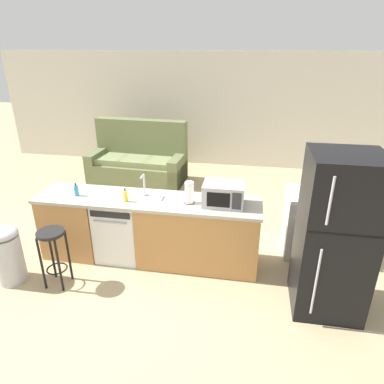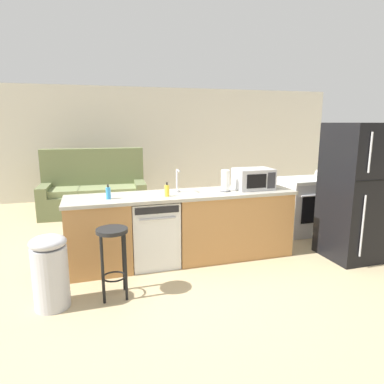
% 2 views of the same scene
% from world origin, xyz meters
% --- Properties ---
extents(ground_plane, '(24.00, 24.00, 0.00)m').
position_xyz_m(ground_plane, '(0.00, 0.00, 0.00)').
color(ground_plane, tan).
extents(wall_back, '(10.00, 0.06, 2.60)m').
position_xyz_m(wall_back, '(0.30, 4.20, 1.30)').
color(wall_back, silver).
rests_on(wall_back, ground_plane).
extents(kitchen_counter, '(2.94, 0.66, 0.90)m').
position_xyz_m(kitchen_counter, '(0.24, 0.00, 0.42)').
color(kitchen_counter, '#B77F47').
rests_on(kitchen_counter, ground_plane).
extents(dishwasher, '(0.58, 0.61, 0.84)m').
position_xyz_m(dishwasher, '(-0.25, -0.00, 0.42)').
color(dishwasher, white).
rests_on(dishwasher, ground_plane).
extents(stove_range, '(0.76, 0.68, 0.90)m').
position_xyz_m(stove_range, '(2.35, 0.55, 0.45)').
color(stove_range, '#B7B7BC').
rests_on(stove_range, ground_plane).
extents(refrigerator, '(0.72, 0.73, 1.79)m').
position_xyz_m(refrigerator, '(2.35, -0.55, 0.89)').
color(refrigerator, black).
rests_on(refrigerator, ground_plane).
extents(microwave, '(0.50, 0.37, 0.28)m').
position_xyz_m(microwave, '(1.13, -0.00, 1.04)').
color(microwave, '#B7B7BC').
rests_on(microwave, kitchen_counter).
extents(sink_faucet, '(0.07, 0.17, 0.30)m').
position_xyz_m(sink_faucet, '(0.09, 0.08, 1.03)').
color(sink_faucet, silver).
rests_on(sink_faucet, kitchen_counter).
extents(paper_towel_roll, '(0.14, 0.14, 0.28)m').
position_xyz_m(paper_towel_roll, '(0.71, -0.03, 1.04)').
color(paper_towel_roll, '#4C4C51').
rests_on(paper_towel_roll, kitchen_counter).
extents(soap_bottle, '(0.06, 0.06, 0.18)m').
position_xyz_m(soap_bottle, '(-0.09, -0.12, 0.97)').
color(soap_bottle, yellow).
rests_on(soap_bottle, kitchen_counter).
extents(dish_soap_bottle, '(0.06, 0.06, 0.18)m').
position_xyz_m(dish_soap_bottle, '(-0.79, -0.06, 0.97)').
color(dish_soap_bottle, '#338CCC').
rests_on(dish_soap_bottle, kitchen_counter).
extents(kettle, '(0.21, 0.17, 0.19)m').
position_xyz_m(kettle, '(2.52, 0.42, 0.99)').
color(kettle, silver).
rests_on(kettle, stove_range).
extents(bar_stool, '(0.32, 0.32, 0.74)m').
position_xyz_m(bar_stool, '(-0.80, -0.74, 0.54)').
color(bar_stool, black).
rests_on(bar_stool, ground_plane).
extents(trash_bin, '(0.35, 0.35, 0.74)m').
position_xyz_m(trash_bin, '(-1.41, -0.77, 0.38)').
color(trash_bin, '#B7B7BC').
rests_on(trash_bin, ground_plane).
extents(couch, '(2.05, 1.02, 1.27)m').
position_xyz_m(couch, '(-0.92, 2.86, 0.39)').
color(couch, '#667047').
rests_on(couch, ground_plane).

